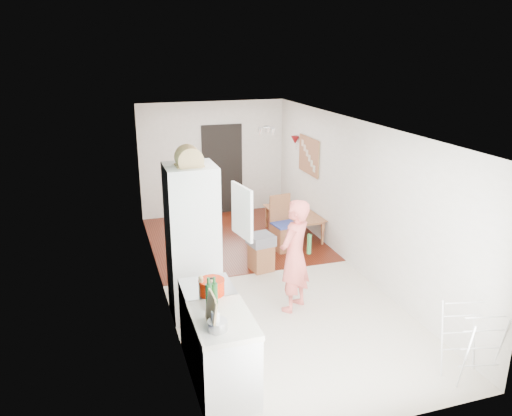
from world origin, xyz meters
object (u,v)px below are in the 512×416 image
person (295,246)px  drying_rack (470,344)px  dining_table (295,226)px  dining_chair (285,224)px  stool (261,257)px

person → drying_rack: 2.50m
person → dining_table: 3.00m
person → dining_table: bearing=-150.7°
dining_chair → drying_rack: 4.22m
dining_chair → drying_rack: bearing=-90.5°
stool → person: bearing=-88.4°
dining_table → person: bearing=155.6°
person → dining_table: person is taller
dining_table → dining_chair: size_ratio=1.18×
stool → dining_table: bearing=49.3°
stool → drying_rack: size_ratio=0.51×
dining_table → dining_chair: 0.80m
dining_table → drying_rack: size_ratio=1.34×
person → drying_rack: size_ratio=2.16×
person → drying_rack: person is taller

